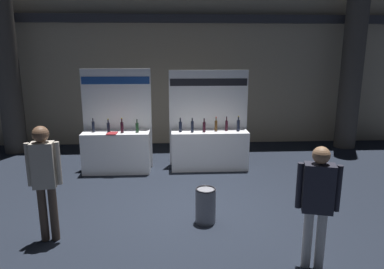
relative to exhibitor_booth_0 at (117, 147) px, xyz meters
The scene contains 7 objects.
ground_plane 2.94m from the exhibitor_booth_0, 53.59° to the right, with size 28.98×28.98×0.00m, color black.
hall_colonnade 4.22m from the exhibitor_booth_0, 56.92° to the left, with size 14.49×1.30×6.94m.
exhibitor_booth_0 is the anchor object (origin of this frame).
exhibitor_booth_1 2.27m from the exhibitor_booth_0, ahead, with size 1.98×0.66×2.43m.
trash_bin 3.40m from the exhibitor_booth_0, 55.72° to the right, with size 0.35×0.35×0.62m.
visitor_2 5.29m from the exhibitor_booth_0, 52.20° to the right, with size 0.54×0.32×1.69m.
visitor_3 3.33m from the exhibitor_booth_0, 99.64° to the right, with size 0.49×0.26×1.81m.
Camera 1 is at (-0.33, -5.99, 2.84)m, focal length 32.77 mm.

